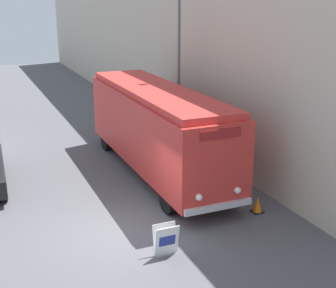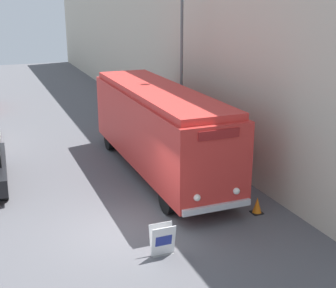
{
  "view_description": "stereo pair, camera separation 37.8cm",
  "coord_description": "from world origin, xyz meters",
  "px_view_note": "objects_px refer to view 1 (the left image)",
  "views": [
    {
      "loc": [
        -3.87,
        -12.31,
        6.86
      ],
      "look_at": [
        2.22,
        1.82,
        2.01
      ],
      "focal_mm": 50.0,
      "sensor_mm": 36.0,
      "label": 1
    },
    {
      "loc": [
        -3.52,
        -12.46,
        6.86
      ],
      "look_at": [
        2.22,
        1.82,
        2.01
      ],
      "focal_mm": 50.0,
      "sensor_mm": 36.0,
      "label": 2
    }
  ],
  "objects_px": {
    "vintage_bus": "(157,126)",
    "streetlamp": "(179,53)",
    "sign_board": "(166,240)",
    "traffic_cone": "(258,205)"
  },
  "relations": [
    {
      "from": "vintage_bus",
      "to": "traffic_cone",
      "type": "bearing_deg",
      "value": -70.75
    },
    {
      "from": "vintage_bus",
      "to": "streetlamp",
      "type": "bearing_deg",
      "value": 42.11
    },
    {
      "from": "streetlamp",
      "to": "traffic_cone",
      "type": "xyz_separation_m",
      "value": [
        0.05,
        -6.25,
        -4.35
      ]
    },
    {
      "from": "vintage_bus",
      "to": "sign_board",
      "type": "height_order",
      "value": "vintage_bus"
    },
    {
      "from": "vintage_bus",
      "to": "sign_board",
      "type": "distance_m",
      "value": 6.61
    },
    {
      "from": "vintage_bus",
      "to": "traffic_cone",
      "type": "height_order",
      "value": "vintage_bus"
    },
    {
      "from": "traffic_cone",
      "to": "sign_board",
      "type": "bearing_deg",
      "value": -161.83
    },
    {
      "from": "sign_board",
      "to": "traffic_cone",
      "type": "relative_size",
      "value": 1.6
    },
    {
      "from": "sign_board",
      "to": "traffic_cone",
      "type": "bearing_deg",
      "value": 18.17
    },
    {
      "from": "traffic_cone",
      "to": "streetlamp",
      "type": "bearing_deg",
      "value": 90.48
    }
  ]
}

